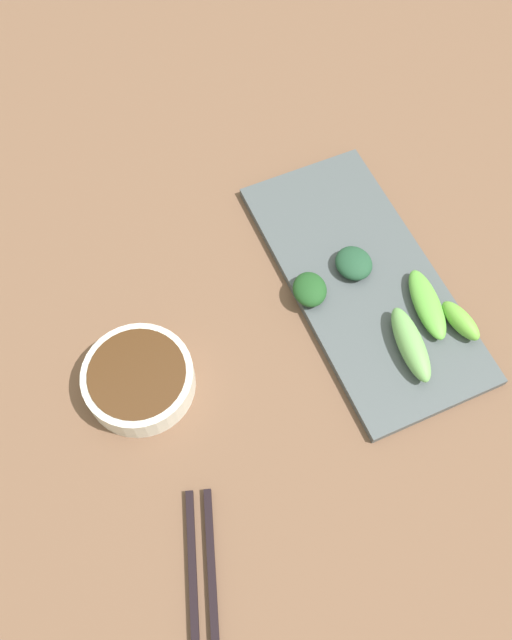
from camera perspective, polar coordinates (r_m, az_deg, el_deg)
tabletop at (r=0.80m, az=1.55°, el=-1.48°), size 2.10×2.10×0.02m
sauce_bowl at (r=0.75m, az=-10.30°, el=-5.00°), size 0.13×0.13×0.04m
serving_plate at (r=0.83m, az=9.36°, el=3.48°), size 0.18×0.38×0.01m
broccoli_stalk_0 at (r=0.81m, az=17.53°, el=-0.06°), size 0.03×0.06×0.03m
broccoli_leafy_1 at (r=0.82m, az=8.58°, el=4.96°), size 0.05×0.05×0.02m
broccoli_leafy_2 at (r=0.79m, az=4.74°, el=2.69°), size 0.05×0.06×0.02m
broccoli_stalk_3 at (r=0.77m, az=13.43°, el=-2.07°), size 0.04×0.10×0.03m
broccoli_stalk_4 at (r=0.81m, az=14.80°, el=1.36°), size 0.05×0.10×0.02m
chopsticks at (r=0.71m, az=-4.61°, el=-23.81°), size 0.10×0.23×0.01m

